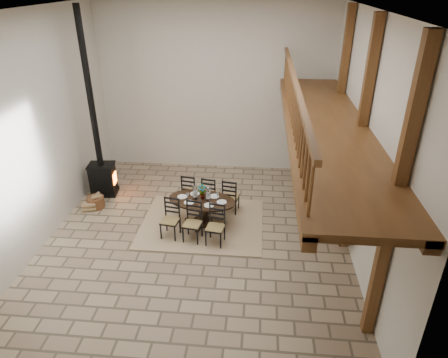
# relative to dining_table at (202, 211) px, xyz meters

# --- Properties ---
(ground) EXTENTS (8.00, 8.00, 0.00)m
(ground) POSITION_rel_dining_table_xyz_m (-0.03, -0.58, -0.37)
(ground) COLOR #9B8867
(ground) RESTS_ON ground
(room_shell) EXTENTS (7.02, 8.02, 5.01)m
(room_shell) POSITION_rel_dining_table_xyz_m (1.16, -0.58, 2.64)
(room_shell) COLOR beige
(room_shell) RESTS_ON ground
(rug) EXTENTS (3.00, 2.50, 0.02)m
(rug) POSITION_rel_dining_table_xyz_m (-0.00, -0.00, -0.36)
(rug) COLOR tan
(rug) RESTS_ON ground
(dining_table) EXTENTS (1.81, 2.08, 1.07)m
(dining_table) POSITION_rel_dining_table_xyz_m (0.00, 0.00, 0.00)
(dining_table) COLOR black
(dining_table) RESTS_ON ground
(wood_stove) EXTENTS (0.76, 0.62, 5.00)m
(wood_stove) POSITION_rel_dining_table_xyz_m (-2.99, 1.27, 0.74)
(wood_stove) COLOR black
(wood_stove) RESTS_ON ground
(log_basket) EXTENTS (0.46, 0.46, 0.38)m
(log_basket) POSITION_rel_dining_table_xyz_m (-2.95, 0.52, -0.21)
(log_basket) COLOR brown
(log_basket) RESTS_ON ground
(log_stack) EXTENTS (0.40, 0.32, 0.24)m
(log_stack) POSITION_rel_dining_table_xyz_m (-3.06, 0.34, -0.25)
(log_stack) COLOR #A77F5D
(log_stack) RESTS_ON ground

